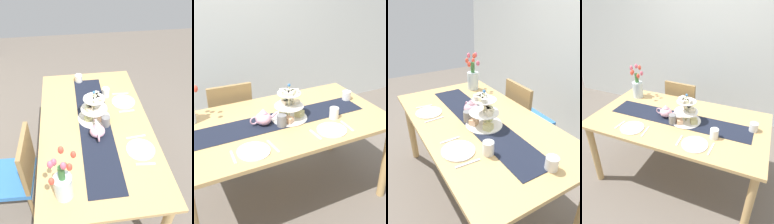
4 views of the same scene
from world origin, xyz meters
TOP-DOWN VIEW (x-y plane):
  - ground_plane at (0.00, 0.00)m, footprint 8.00×8.00m
  - room_wall_rear at (0.00, 1.59)m, footprint 6.00×0.08m
  - dining_table at (0.00, 0.00)m, footprint 1.78×0.99m
  - chair_left at (-0.23, 0.72)m, footprint 0.44×0.44m
  - table_runner at (0.00, 0.01)m, footprint 1.48×0.28m
  - tiered_cake_stand at (0.09, -0.00)m, footprint 0.30×0.30m
  - teapot at (-0.14, 0.00)m, footprint 0.24×0.13m
  - cream_jug at (0.73, 0.09)m, footprint 0.08×0.08m
  - dinner_plate_left at (-0.35, -0.32)m, footprint 0.23×0.23m
  - fork_left at (-0.49, -0.32)m, footprint 0.03×0.15m
  - knife_left at (-0.20, -0.32)m, footprint 0.03×0.17m
  - dinner_plate_right at (0.29, -0.32)m, footprint 0.23×0.23m
  - fork_right at (0.14, -0.32)m, footprint 0.02×0.15m
  - knife_right at (0.43, -0.32)m, footprint 0.02×0.17m
  - mug_grey at (-0.03, -0.09)m, footprint 0.08×0.08m
  - mug_white_text at (0.42, -0.16)m, footprint 0.08×0.08m

SIDE VIEW (x-z plane):
  - ground_plane at x=0.00m, z-range 0.00..0.00m
  - chair_left at x=-0.23m, z-range 0.05..0.96m
  - dining_table at x=0.00m, z-range 0.29..1.07m
  - table_runner at x=0.00m, z-range 0.78..0.78m
  - fork_left at x=-0.49m, z-range 0.78..0.78m
  - knife_left at x=-0.20m, z-range 0.78..0.78m
  - fork_right at x=0.14m, z-range 0.78..0.78m
  - knife_right at x=0.43m, z-range 0.78..0.78m
  - dinner_plate_left at x=-0.35m, z-range 0.78..0.79m
  - dinner_plate_right at x=0.29m, z-range 0.78..0.79m
  - cream_jug at x=0.73m, z-range 0.78..0.86m
  - mug_white_text at x=0.42m, z-range 0.78..0.87m
  - mug_grey at x=-0.03m, z-range 0.78..0.88m
  - teapot at x=-0.14m, z-range 0.77..0.91m
  - tiered_cake_stand at x=0.09m, z-range 0.74..1.04m
  - room_wall_rear at x=0.00m, z-range 0.00..2.60m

